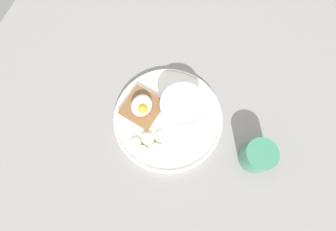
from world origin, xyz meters
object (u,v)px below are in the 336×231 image
(oatmeal_bowl, at_px, (183,108))
(toast_slice, at_px, (142,108))
(banana_slice_right, at_px, (143,151))
(banana_slice_back, at_px, (157,148))
(coffee_mug, at_px, (258,156))
(poached_egg, at_px, (142,106))
(banana_slice_left, at_px, (160,137))
(banana_slice_front, at_px, (148,139))
(banana_slice_inner, at_px, (136,144))

(oatmeal_bowl, xyz_separation_m, toast_slice, (0.03, -0.10, -0.02))
(oatmeal_bowl, height_order, toast_slice, oatmeal_bowl)
(toast_slice, height_order, banana_slice_right, same)
(banana_slice_back, relative_size, coffee_mug, 0.45)
(toast_slice, distance_m, banana_slice_right, 0.12)
(toast_slice, height_order, poached_egg, poached_egg)
(poached_egg, xyz_separation_m, banana_slice_left, (0.06, 0.07, -0.03))
(oatmeal_bowl, bearing_deg, banana_slice_left, -19.98)
(oatmeal_bowl, relative_size, toast_slice, 1.06)
(banana_slice_front, height_order, banana_slice_right, banana_slice_right)
(banana_slice_left, distance_m, coffee_mug, 0.25)
(poached_egg, relative_size, banana_slice_front, 1.33)
(toast_slice, distance_m, banana_slice_left, 0.09)
(toast_slice, distance_m, poached_egg, 0.02)
(poached_egg, distance_m, banana_slice_inner, 0.10)
(banana_slice_right, bearing_deg, banana_slice_front, 178.70)
(toast_slice, relative_size, coffee_mug, 1.43)
(toast_slice, bearing_deg, banana_slice_inner, 12.02)
(toast_slice, xyz_separation_m, banana_slice_front, (0.07, 0.05, -0.00))
(banana_slice_left, height_order, banana_slice_right, banana_slice_right)
(banana_slice_front, height_order, banana_slice_back, same)
(banana_slice_left, distance_m, banana_slice_back, 0.03)
(toast_slice, bearing_deg, banana_slice_left, 51.58)
(coffee_mug, bearing_deg, banana_slice_back, -75.22)
(banana_slice_right, relative_size, banana_slice_inner, 1.19)
(banana_slice_left, relative_size, banana_slice_right, 0.86)
(banana_slice_back, bearing_deg, banana_slice_right, -59.25)
(toast_slice, relative_size, banana_slice_front, 2.40)
(oatmeal_bowl, xyz_separation_m, banana_slice_left, (0.09, -0.03, -0.03))
(banana_slice_left, relative_size, coffee_mug, 0.44)
(banana_slice_right, distance_m, banana_slice_inner, 0.03)
(oatmeal_bowl, distance_m, banana_slice_front, 0.12)
(oatmeal_bowl, distance_m, banana_slice_right, 0.15)
(oatmeal_bowl, bearing_deg, poached_egg, -72.58)
(poached_egg, distance_m, banana_slice_front, 0.09)
(banana_slice_right, bearing_deg, banana_slice_back, 120.75)
(banana_slice_back, bearing_deg, poached_egg, -139.50)
(banana_slice_back, bearing_deg, oatmeal_bowl, 166.51)
(banana_slice_back, bearing_deg, banana_slice_inner, -83.35)
(oatmeal_bowl, height_order, banana_slice_front, oatmeal_bowl)
(oatmeal_bowl, distance_m, coffee_mug, 0.22)
(banana_slice_front, height_order, banana_slice_left, banana_slice_front)
(banana_slice_inner, bearing_deg, banana_slice_back, 96.65)
(banana_slice_left, xyz_separation_m, banana_slice_inner, (0.04, -0.05, -0.00))
(coffee_mug, bearing_deg, poached_egg, -94.07)
(toast_slice, relative_size, banana_slice_inner, 3.29)
(toast_slice, height_order, coffee_mug, coffee_mug)
(poached_egg, xyz_separation_m, banana_slice_back, (0.09, 0.07, -0.02))
(banana_slice_right, xyz_separation_m, coffee_mug, (-0.08, 0.28, 0.02))
(oatmeal_bowl, distance_m, banana_slice_left, 0.10)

